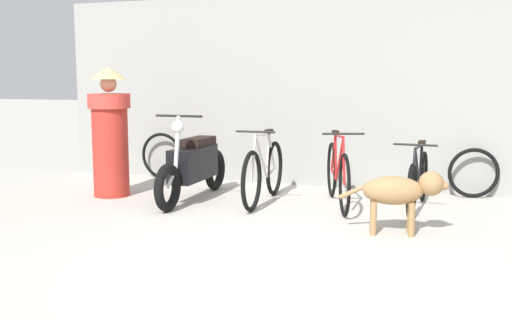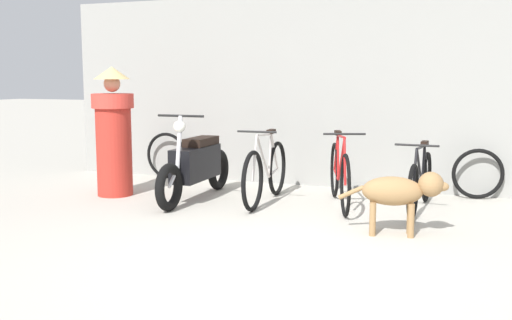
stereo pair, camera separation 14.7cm
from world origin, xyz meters
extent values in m
plane|color=#B7B2A5|center=(0.00, 0.00, 0.00)|extent=(60.00, 60.00, 0.00)
cube|color=gray|center=(0.00, 3.62, 1.31)|extent=(8.92, 0.20, 2.62)
torus|color=black|center=(-0.89, 1.73, 0.34)|extent=(0.09, 0.69, 0.69)
torus|color=black|center=(-0.94, 2.73, 0.34)|extent=(0.09, 0.69, 0.69)
cylinder|color=beige|center=(-0.91, 2.12, 0.57)|extent=(0.06, 0.50, 0.57)
cylinder|color=beige|center=(-0.92, 2.41, 0.55)|extent=(0.03, 0.13, 0.52)
cylinder|color=beige|center=(-0.91, 2.17, 0.83)|extent=(0.06, 0.58, 0.06)
cylinder|color=beige|center=(-0.93, 2.55, 0.32)|extent=(0.05, 0.38, 0.08)
cylinder|color=beige|center=(-0.93, 2.60, 0.58)|extent=(0.04, 0.30, 0.48)
cylinder|color=beige|center=(-0.89, 1.81, 0.59)|extent=(0.04, 0.18, 0.51)
cube|color=black|center=(-0.93, 2.46, 0.84)|extent=(0.08, 0.18, 0.05)
cylinder|color=black|center=(-0.89, 1.88, 0.88)|extent=(0.46, 0.05, 0.02)
torus|color=black|center=(0.14, 1.85, 0.34)|extent=(0.27, 0.66, 0.69)
torus|color=black|center=(-0.23, 2.88, 0.34)|extent=(0.27, 0.66, 0.69)
cylinder|color=red|center=(0.00, 2.25, 0.57)|extent=(0.21, 0.52, 0.57)
cylinder|color=red|center=(-0.11, 2.54, 0.55)|extent=(0.07, 0.14, 0.52)
cylinder|color=red|center=(-0.02, 2.30, 0.82)|extent=(0.24, 0.60, 0.06)
cylinder|color=red|center=(-0.16, 2.69, 0.32)|extent=(0.17, 0.40, 0.08)
cylinder|color=red|center=(-0.18, 2.74, 0.57)|extent=(0.14, 0.32, 0.48)
cylinder|color=red|center=(0.11, 1.92, 0.59)|extent=(0.09, 0.19, 0.51)
cube|color=black|center=(-0.13, 2.59, 0.84)|extent=(0.13, 0.19, 0.05)
cylinder|color=black|center=(0.08, 2.00, 0.88)|extent=(0.44, 0.18, 0.02)
torus|color=black|center=(0.84, 1.91, 0.30)|extent=(0.07, 0.61, 0.60)
torus|color=black|center=(0.88, 2.99, 0.30)|extent=(0.07, 0.61, 0.60)
cylinder|color=black|center=(0.85, 2.33, 0.50)|extent=(0.05, 0.53, 0.50)
cylinder|color=black|center=(0.87, 2.64, 0.48)|extent=(0.03, 0.14, 0.46)
cylinder|color=black|center=(0.86, 2.38, 0.72)|extent=(0.05, 0.62, 0.06)
cylinder|color=black|center=(0.87, 2.79, 0.28)|extent=(0.04, 0.41, 0.07)
cylinder|color=black|center=(0.87, 2.84, 0.51)|extent=(0.04, 0.32, 0.42)
cylinder|color=black|center=(0.84, 1.99, 0.52)|extent=(0.03, 0.19, 0.45)
cube|color=black|center=(0.87, 2.70, 0.74)|extent=(0.08, 0.18, 0.05)
cylinder|color=black|center=(0.84, 2.07, 0.78)|extent=(0.46, 0.04, 0.02)
torus|color=black|center=(-1.76, 1.41, 0.27)|extent=(0.12, 0.55, 0.54)
torus|color=black|center=(-1.79, 2.80, 0.27)|extent=(0.12, 0.55, 0.54)
cube|color=black|center=(-1.78, 2.10, 0.45)|extent=(0.30, 0.91, 0.40)
cube|color=black|center=(-1.78, 2.27, 0.70)|extent=(0.25, 0.59, 0.10)
cylinder|color=silver|center=(-1.77, 1.67, 0.75)|extent=(0.05, 0.15, 0.61)
cylinder|color=silver|center=(-1.77, 1.51, 0.36)|extent=(0.05, 0.24, 0.21)
cylinder|color=black|center=(-1.77, 1.72, 1.05)|extent=(0.58, 0.04, 0.03)
sphere|color=silver|center=(-1.77, 1.69, 0.93)|extent=(0.14, 0.14, 0.14)
ellipsoid|color=#997247|center=(0.72, 1.26, 0.42)|extent=(0.61, 0.37, 0.28)
cylinder|color=#997247|center=(0.88, 1.37, 0.16)|extent=(0.07, 0.07, 0.32)
cylinder|color=#997247|center=(0.90, 1.22, 0.16)|extent=(0.07, 0.07, 0.32)
cylinder|color=#997247|center=(0.53, 1.31, 0.16)|extent=(0.07, 0.07, 0.32)
cylinder|color=#997247|center=(0.56, 1.16, 0.16)|extent=(0.07, 0.07, 0.32)
sphere|color=#997247|center=(1.06, 1.32, 0.50)|extent=(0.27, 0.27, 0.24)
ellipsoid|color=#997247|center=(1.16, 1.34, 0.48)|extent=(0.14, 0.12, 0.09)
cylinder|color=#997247|center=(0.34, 1.20, 0.40)|extent=(0.25, 0.09, 0.15)
cylinder|color=#B72D23|center=(-2.87, 1.98, 0.65)|extent=(0.58, 0.58, 1.29)
cylinder|color=#D63C32|center=(-2.87, 1.98, 1.20)|extent=(0.69, 0.69, 0.18)
sphere|color=tan|center=(-2.87, 1.98, 1.41)|extent=(0.27, 0.27, 0.20)
cone|color=tan|center=(-2.87, 1.98, 1.55)|extent=(0.59, 0.59, 0.16)
torus|color=black|center=(1.45, 3.38, 0.31)|extent=(0.62, 0.17, 0.63)
torus|color=black|center=(-2.90, 3.37, 0.34)|extent=(0.68, 0.08, 0.68)
camera|label=1|loc=(1.37, -4.44, 1.48)|focal=42.00mm
camera|label=2|loc=(1.51, -4.39, 1.48)|focal=42.00mm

